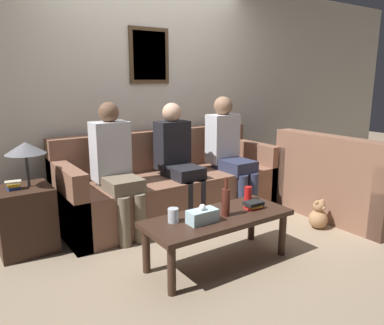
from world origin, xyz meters
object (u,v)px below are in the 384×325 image
object	(u,v)px
person_left	(116,165)
couch_side	(345,186)
coffee_table	(218,222)
wine_bottle	(226,201)
person_middle	(178,156)
teddy_bear	(318,216)
person_right	(229,148)
couch_main	(171,186)
drinking_glass	(173,215)

from	to	relation	value
person_left	couch_side	bearing A→B (deg)	-22.29
coffee_table	person_left	bearing A→B (deg)	112.07
couch_side	wine_bottle	xyz separation A→B (m)	(-1.77, -0.14, 0.20)
coffee_table	person_middle	xyz separation A→B (m)	(0.30, 1.07, 0.31)
coffee_table	teddy_bear	world-z (taller)	coffee_table
person_left	teddy_bear	distance (m)	2.04
coffee_table	couch_side	bearing A→B (deg)	3.32
person_left	coffee_table	bearing A→B (deg)	-67.93
coffee_table	person_left	xyz separation A→B (m)	(-0.41, 1.02, 0.33)
couch_side	teddy_bear	world-z (taller)	couch_side
coffee_table	person_right	distance (m)	1.43
couch_main	person_left	world-z (taller)	person_left
person_right	person_middle	bearing A→B (deg)	175.71
couch_main	wine_bottle	xyz separation A→B (m)	(-0.23, -1.23, 0.21)
couch_side	wine_bottle	distance (m)	1.78
wine_bottle	person_left	bearing A→B (deg)	113.90
teddy_bear	couch_main	bearing A→B (deg)	129.56
couch_main	wine_bottle	distance (m)	1.27
coffee_table	person_right	size ratio (longest dim) A/B	0.95
drinking_glass	person_right	size ratio (longest dim) A/B	0.09
drinking_glass	person_middle	distance (m)	1.20
couch_main	coffee_table	bearing A→B (deg)	-103.30
couch_main	teddy_bear	xyz separation A→B (m)	(0.99, -1.19, -0.19)
couch_main	wine_bottle	size ratio (longest dim) A/B	7.72
teddy_bear	person_middle	bearing A→B (deg)	132.58
drinking_glass	person_right	distance (m)	1.62
drinking_glass	person_right	bearing A→B (deg)	35.70
drinking_glass	teddy_bear	world-z (taller)	drinking_glass
wine_bottle	drinking_glass	size ratio (longest dim) A/B	2.86
couch_side	person_left	size ratio (longest dim) A/B	1.05
drinking_glass	wine_bottle	bearing A→B (deg)	-15.03
couch_side	coffee_table	size ratio (longest dim) A/B	1.09
wine_bottle	teddy_bear	xyz separation A→B (m)	(1.22, 0.04, -0.39)
couch_main	person_left	size ratio (longest dim) A/B	1.92
couch_main	coffee_table	world-z (taller)	couch_main
couch_main	wine_bottle	world-z (taller)	couch_main
couch_main	person_left	bearing A→B (deg)	-165.53
wine_bottle	person_middle	world-z (taller)	person_middle
wine_bottle	teddy_bear	bearing A→B (deg)	1.74
couch_side	teddy_bear	bearing A→B (deg)	100.19
couch_main	person_right	distance (m)	0.78
couch_main	drinking_glass	size ratio (longest dim) A/B	22.06
couch_main	person_middle	xyz separation A→B (m)	(0.01, -0.13, 0.35)
person_middle	drinking_glass	bearing A→B (deg)	-123.78
couch_main	person_right	world-z (taller)	person_right
couch_side	person_left	xyz separation A→B (m)	(-2.23, 0.92, 0.36)
person_left	wine_bottle	bearing A→B (deg)	-66.10
couch_side	person_left	bearing A→B (deg)	67.71
teddy_bear	wine_bottle	bearing A→B (deg)	-178.26
couch_main	person_right	size ratio (longest dim) A/B	1.90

